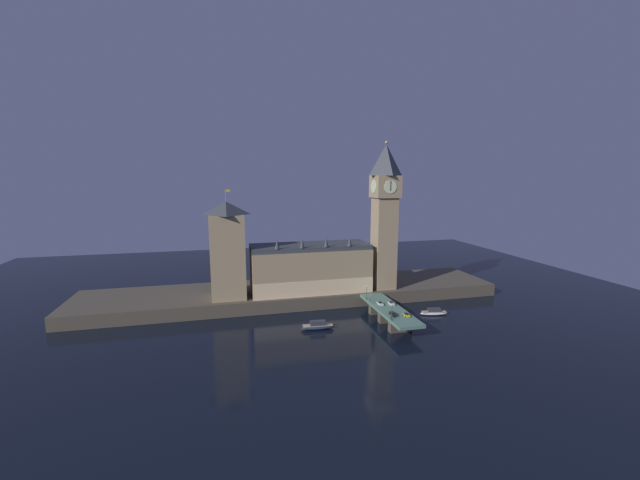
% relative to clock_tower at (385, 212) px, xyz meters
% --- Properties ---
extents(ground_plane, '(400.00, 400.00, 0.00)m').
position_rel_clock_tower_xyz_m(ground_plane, '(-46.87, -26.99, -47.20)').
color(ground_plane, black).
extents(embankment, '(220.00, 42.00, 6.45)m').
position_rel_clock_tower_xyz_m(embankment, '(-46.87, 12.01, -43.98)').
color(embankment, '#4C4438').
rests_on(embankment, ground_plane).
extents(parliament_hall, '(61.11, 22.65, 29.37)m').
position_rel_clock_tower_xyz_m(parliament_hall, '(-38.94, 4.66, -28.56)').
color(parliament_hall, tan).
rests_on(parliament_hall, embankment).
extents(clock_tower, '(13.45, 13.56, 76.99)m').
position_rel_clock_tower_xyz_m(clock_tower, '(0.00, 0.00, 0.00)').
color(clock_tower, tan).
rests_on(clock_tower, embankment).
extents(victoria_tower, '(16.64, 16.64, 53.33)m').
position_rel_clock_tower_xyz_m(victoria_tower, '(-80.55, 2.67, -16.98)').
color(victoria_tower, tan).
rests_on(victoria_tower, embankment).
extents(bridge, '(11.57, 46.00, 6.59)m').
position_rel_clock_tower_xyz_m(bridge, '(-10.28, -31.99, -42.62)').
color(bridge, slate).
rests_on(bridge, ground_plane).
extents(car_northbound_lead, '(1.92, 4.19, 1.50)m').
position_rel_clock_tower_xyz_m(car_northbound_lead, '(-12.83, -27.22, -39.91)').
color(car_northbound_lead, white).
rests_on(car_northbound_lead, bridge).
extents(car_northbound_trail, '(1.97, 4.64, 1.50)m').
position_rel_clock_tower_xyz_m(car_northbound_trail, '(-12.83, -41.49, -39.91)').
color(car_northbound_trail, black).
rests_on(car_northbound_trail, bridge).
extents(car_southbound_lead, '(1.85, 4.07, 1.35)m').
position_rel_clock_tower_xyz_m(car_southbound_lead, '(-7.74, -43.86, -39.98)').
color(car_southbound_lead, yellow).
rests_on(car_southbound_lead, bridge).
extents(car_southbound_trail, '(2.04, 3.94, 1.58)m').
position_rel_clock_tower_xyz_m(car_southbound_trail, '(-7.74, -28.31, -39.87)').
color(car_southbound_trail, white).
rests_on(car_southbound_trail, bridge).
extents(pedestrian_near_rail, '(0.38, 0.38, 1.77)m').
position_rel_clock_tower_xyz_m(pedestrian_near_rail, '(-15.37, -45.21, -39.67)').
color(pedestrian_near_rail, black).
rests_on(pedestrian_near_rail, bridge).
extents(pedestrian_far_rail, '(0.38, 0.38, 1.80)m').
position_rel_clock_tower_xyz_m(pedestrian_far_rail, '(-15.37, -20.49, -39.65)').
color(pedestrian_far_rail, black).
rests_on(pedestrian_far_rail, bridge).
extents(street_lamp_near, '(1.34, 0.60, 6.93)m').
position_rel_clock_tower_xyz_m(street_lamp_near, '(-15.77, -46.71, -36.28)').
color(street_lamp_near, '#2D3333').
rests_on(street_lamp_near, bridge).
extents(street_lamp_far, '(1.34, 0.60, 7.00)m').
position_rel_clock_tower_xyz_m(street_lamp_far, '(-15.77, -17.27, -36.24)').
color(street_lamp_far, '#2D3333').
rests_on(street_lamp_far, bridge).
extents(boat_upstream, '(14.97, 5.14, 3.86)m').
position_rel_clock_tower_xyz_m(boat_upstream, '(-43.97, -32.89, -45.79)').
color(boat_upstream, '#1E2842').
rests_on(boat_upstream, ground_plane).
extents(boat_downstream, '(13.66, 5.97, 3.38)m').
position_rel_clock_tower_xyz_m(boat_downstream, '(14.32, -28.84, -45.97)').
color(boat_downstream, white).
rests_on(boat_downstream, ground_plane).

